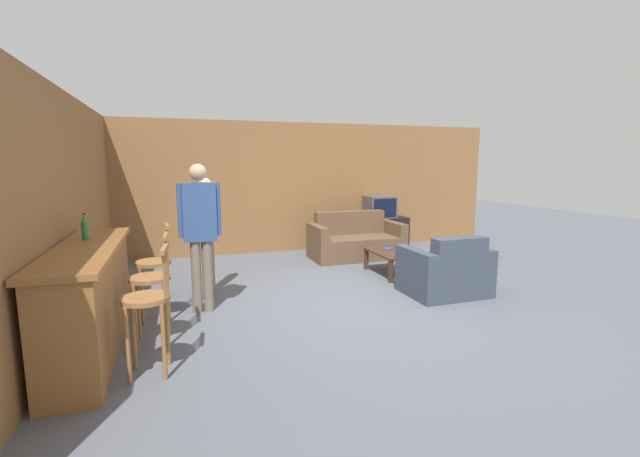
{
  "coord_description": "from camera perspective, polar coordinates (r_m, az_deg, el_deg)",
  "views": [
    {
      "loc": [
        -2.09,
        -4.94,
        1.8
      ],
      "look_at": [
        -0.1,
        0.9,
        0.85
      ],
      "focal_mm": 24.0,
      "sensor_mm": 36.0,
      "label": 1
    }
  ],
  "objects": [
    {
      "name": "ground_plane",
      "position": [
        5.66,
        3.98,
        -9.81
      ],
      "size": [
        24.0,
        24.0,
        0.0
      ],
      "primitive_type": "plane",
      "color": "#565B66"
    },
    {
      "name": "wall_back",
      "position": [
        8.72,
        -4.91,
        5.45
      ],
      "size": [
        9.4,
        0.08,
        2.6
      ],
      "color": "olive",
      "rests_on": "ground_plane"
    },
    {
      "name": "wall_left",
      "position": [
        6.32,
        -29.25,
        3.1
      ],
      "size": [
        0.08,
        8.51,
        2.6
      ],
      "color": "olive",
      "rests_on": "ground_plane"
    },
    {
      "name": "bar_counter",
      "position": [
        4.68,
        -28.32,
        -8.22
      ],
      "size": [
        0.55,
        2.32,
        1.03
      ],
      "color": "brown",
      "rests_on": "ground_plane"
    },
    {
      "name": "bar_chair_near",
      "position": [
        3.94,
        -21.92,
        -9.78
      ],
      "size": [
        0.43,
        0.43,
        1.11
      ],
      "color": "#996638",
      "rests_on": "ground_plane"
    },
    {
      "name": "bar_chair_mid",
      "position": [
        4.58,
        -21.49,
        -7.17
      ],
      "size": [
        0.41,
        0.41,
        1.11
      ],
      "color": "#996638",
      "rests_on": "ground_plane"
    },
    {
      "name": "bar_chair_far",
      "position": [
        5.27,
        -21.16,
        -5.11
      ],
      "size": [
        0.41,
        0.41,
        1.11
      ],
      "color": "#996638",
      "rests_on": "ground_plane"
    },
    {
      "name": "couch_far",
      "position": [
        8.21,
        4.7,
        -1.76
      ],
      "size": [
        1.72,
        0.89,
        0.86
      ],
      "color": "brown",
      "rests_on": "ground_plane"
    },
    {
      "name": "armchair_near",
      "position": [
        6.14,
        16.43,
        -5.69
      ],
      "size": [
        1.07,
        0.85,
        0.84
      ],
      "color": "#384251",
      "rests_on": "ground_plane"
    },
    {
      "name": "coffee_table",
      "position": [
        7.03,
        9.44,
        -3.52
      ],
      "size": [
        0.54,
        0.96,
        0.38
      ],
      "color": "#472D1E",
      "rests_on": "ground_plane"
    },
    {
      "name": "tv_unit",
      "position": [
        9.22,
        7.89,
        -0.54
      ],
      "size": [
        1.21,
        0.47,
        0.64
      ],
      "color": "black",
      "rests_on": "ground_plane"
    },
    {
      "name": "tv",
      "position": [
        9.15,
        7.97,
        2.87
      ],
      "size": [
        0.58,
        0.51,
        0.46
      ],
      "color": "#4C4C4C",
      "rests_on": "tv_unit"
    },
    {
      "name": "bottle",
      "position": [
        4.93,
        -28.84,
        0.09
      ],
      "size": [
        0.07,
        0.07,
        0.27
      ],
      "color": "#2D7F3D",
      "rests_on": "bar_counter"
    },
    {
      "name": "book_on_table",
      "position": [
        7.18,
        9.03,
        -2.7
      ],
      "size": [
        0.2,
        0.19,
        0.02
      ],
      "color": "navy",
      "rests_on": "coffee_table"
    },
    {
      "name": "person_by_window",
      "position": [
        5.99,
        -14.85,
        -0.05
      ],
      "size": [
        0.31,
        0.46,
        1.6
      ],
      "color": "#756B5B",
      "rests_on": "ground_plane"
    },
    {
      "name": "person_by_counter",
      "position": [
        5.28,
        -15.7,
        0.09
      ],
      "size": [
        0.5,
        0.2,
        1.79
      ],
      "color": "#756B5B",
      "rests_on": "ground_plane"
    }
  ]
}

